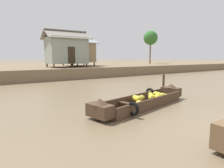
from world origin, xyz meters
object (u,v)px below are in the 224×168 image
mooring_post (163,84)px  palm_tree_near (151,38)px  stilt_house_mid_left (78,52)px  vendor_person (72,59)px  stilt_house_left (66,50)px  banana_boat (144,101)px

mooring_post → palm_tree_near: bearing=47.5°
stilt_house_mid_left → vendor_person: 3.90m
palm_tree_near → vendor_person: (-16.27, -4.36, -3.47)m
stilt_house_left → mooring_post: (1.15, -13.27, -2.44)m
stilt_house_mid_left → vendor_person: (-2.17, -3.12, -0.87)m
vendor_person → palm_tree_near: bearing=15.0°
banana_boat → mooring_post: 3.79m
banana_boat → stilt_house_left: (2.16, 15.11, 2.75)m
banana_boat → palm_tree_near: size_ratio=1.02×
stilt_house_left → vendor_person: 1.32m
stilt_house_left → stilt_house_mid_left: size_ratio=1.19×
palm_tree_near → vendor_person: 17.20m
palm_tree_near → banana_boat: bearing=-135.1°
palm_tree_near → vendor_person: palm_tree_near is taller
stilt_house_mid_left → mooring_post: bearing=-94.8°
banana_boat → stilt_house_mid_left: 18.20m
palm_tree_near → mooring_post: (-15.42, -16.82, -4.91)m
banana_boat → vendor_person: vendor_person is taller
stilt_house_left → palm_tree_near: bearing=12.1°
stilt_house_mid_left → palm_tree_near: size_ratio=0.73×
stilt_house_left → mooring_post: bearing=-85.1°
stilt_house_left → vendor_person: stilt_house_left is taller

